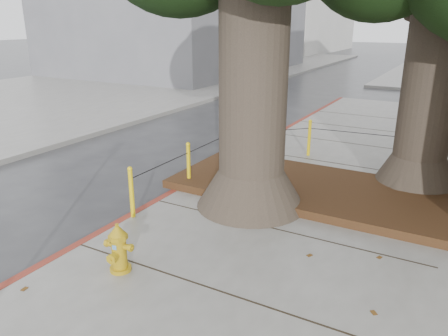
# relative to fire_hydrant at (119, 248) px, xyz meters

# --- Properties ---
(ground) EXTENTS (140.00, 140.00, 0.00)m
(ground) POSITION_rel_fire_hydrant_xyz_m (0.89, 0.25, -0.50)
(ground) COLOR #28282B
(ground) RESTS_ON ground
(sidewalk_opposite) EXTENTS (14.00, 60.00, 0.15)m
(sidewalk_opposite) POSITION_rel_fire_hydrant_xyz_m (-13.11, 10.25, -0.43)
(sidewalk_opposite) COLOR slate
(sidewalk_opposite) RESTS_ON ground
(curb_red) EXTENTS (0.14, 26.00, 0.16)m
(curb_red) POSITION_rel_fire_hydrant_xyz_m (-1.11, 2.75, -0.43)
(curb_red) COLOR maroon
(curb_red) RESTS_ON ground
(planter_bed) EXTENTS (6.40, 2.60, 0.16)m
(planter_bed) POSITION_rel_fire_hydrant_xyz_m (1.79, 4.15, -0.27)
(planter_bed) COLOR black
(planter_bed) RESTS_ON sidewalk_main
(bollard_ring) EXTENTS (3.79, 5.39, 0.95)m
(bollard_ring) POSITION_rel_fire_hydrant_xyz_m (0.02, 4.63, 0.16)
(bollard_ring) COLOR yellow
(bollard_ring) RESTS_ON sidewalk_main
(fire_hydrant) EXTENTS (0.38, 0.36, 0.72)m
(fire_hydrant) POSITION_rel_fire_hydrant_xyz_m (0.00, 0.00, 0.00)
(fire_hydrant) COLOR gold
(fire_hydrant) RESTS_ON sidewalk_main
(car_dark) EXTENTS (2.10, 4.23, 1.18)m
(car_dark) POSITION_rel_fire_hydrant_xyz_m (-9.80, 17.75, 0.09)
(car_dark) COLOR black
(car_dark) RESTS_ON ground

